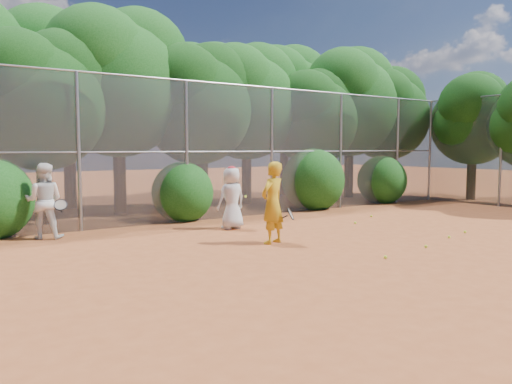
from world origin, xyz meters
TOP-DOWN VIEW (x-y plane):
  - ground at (0.00, 0.00)m, footprint 80.00×80.00m
  - fence_back at (-0.12, 6.00)m, footprint 20.05×0.09m
  - fence_side at (10.00, 3.00)m, footprint 0.09×6.09m
  - tree_2 at (-4.45, 7.83)m, footprint 3.99×3.47m
  - tree_3 at (-1.94, 8.84)m, footprint 4.89×4.26m
  - tree_4 at (0.55, 8.24)m, footprint 4.19×3.64m
  - tree_5 at (3.06, 9.04)m, footprint 4.51×3.92m
  - tree_6 at (5.55, 8.03)m, footprint 3.86×3.36m
  - tree_7 at (8.06, 8.64)m, footprint 4.77×4.14m
  - tree_8 at (10.05, 8.34)m, footprint 4.25×3.70m
  - tree_10 at (-2.93, 11.05)m, footprint 5.15×4.48m
  - tree_11 at (2.06, 10.64)m, footprint 4.64×4.03m
  - tree_12 at (6.56, 11.24)m, footprint 5.02×4.37m
  - tree_13 at (11.45, 5.03)m, footprint 3.86×3.36m
  - bush_1 at (-1.00, 6.30)m, footprint 1.80×1.80m
  - bush_2 at (4.00, 6.30)m, footprint 2.20×2.20m
  - bush_3 at (7.50, 6.30)m, footprint 1.90×1.90m
  - player_yellow at (-0.96, 1.91)m, footprint 0.89×0.67m
  - player_teen at (-0.65, 4.13)m, footprint 0.82×0.57m
  - player_white at (-4.98, 5.40)m, footprint 1.06×0.97m
  - ball_0 at (3.77, 0.30)m, footprint 0.07×0.07m
  - ball_1 at (4.03, 3.62)m, footprint 0.07×0.07m
  - ball_2 at (1.41, -0.33)m, footprint 0.07×0.07m
  - ball_3 at (2.80, 0.07)m, footprint 0.07×0.07m
  - ball_4 at (-0.10, -0.55)m, footprint 0.07×0.07m
  - ball_5 at (2.62, 2.90)m, footprint 0.07×0.07m

SIDE VIEW (x-z plane):
  - ground at x=0.00m, z-range 0.00..0.00m
  - ball_0 at x=3.77m, z-range 0.00..0.07m
  - ball_1 at x=4.03m, z-range 0.00..0.07m
  - ball_2 at x=1.41m, z-range 0.00..0.07m
  - ball_3 at x=2.80m, z-range 0.00..0.07m
  - ball_4 at x=-0.10m, z-range 0.00..0.07m
  - ball_5 at x=2.62m, z-range 0.00..0.07m
  - player_teen at x=-0.65m, z-range -0.01..1.64m
  - player_white at x=-4.98m, z-range 0.00..1.76m
  - bush_1 at x=-1.00m, z-range 0.00..1.80m
  - player_yellow at x=-0.96m, z-range 0.00..1.81m
  - bush_3 at x=7.50m, z-range 0.00..1.90m
  - bush_2 at x=4.00m, z-range 0.00..2.20m
  - fence_side at x=10.00m, z-range 0.04..4.06m
  - fence_back at x=-0.12m, z-range 0.04..4.06m
  - tree_6 at x=5.55m, z-range 0.82..6.11m
  - tree_13 at x=11.45m, z-range 0.82..6.11m
  - tree_2 at x=-4.45m, z-range 0.85..6.32m
  - tree_4 at x=0.55m, z-range 0.89..6.62m
  - tree_8 at x=10.05m, z-range 0.91..6.73m
  - tree_5 at x=3.06m, z-range 0.96..7.13m
  - tree_11 at x=2.06m, z-range 0.99..7.34m
  - tree_7 at x=8.06m, z-range 1.02..7.54m
  - tree_3 at x=-1.94m, z-range 1.04..7.75m
  - tree_12 at x=6.56m, z-range 1.07..7.95m
  - tree_10 at x=-2.93m, z-range 1.10..8.16m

